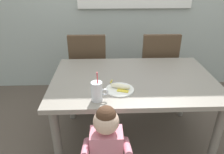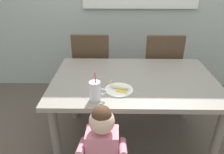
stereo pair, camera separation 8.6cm
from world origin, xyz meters
The scene contains 8 objects.
ground_plane centered at (0.00, 0.00, 0.00)m, with size 24.00×24.00×0.00m, color brown.
dining_table centered at (0.00, 0.00, 0.63)m, with size 1.46×0.95×0.72m.
dining_chair_left centered at (-0.45, 0.69, 0.54)m, with size 0.44×0.44×0.96m.
dining_chair_right centered at (0.38, 0.68, 0.54)m, with size 0.44×0.44×0.96m.
toddler_standing centered at (-0.26, -0.62, 0.53)m, with size 0.33×0.24×0.84m.
milk_cup centered at (-0.32, -0.36, 0.79)m, with size 0.13×0.08×0.25m.
snack_plate centered at (-0.14, -0.22, 0.73)m, with size 0.23×0.23×0.01m, color white.
peeled_banana centered at (-0.13, -0.21, 0.75)m, with size 0.18×0.13×0.07m.
Camera 2 is at (-0.17, -1.72, 1.60)m, focal length 34.30 mm.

